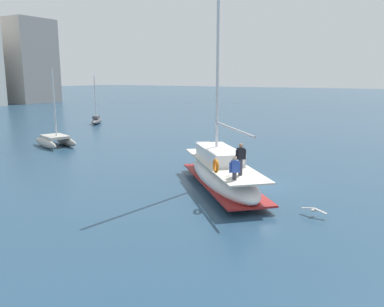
{
  "coord_description": "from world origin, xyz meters",
  "views": [
    {
      "loc": [
        -21.01,
        -8.51,
        6.21
      ],
      "look_at": [
        -1.96,
        3.18,
        1.8
      ],
      "focal_mm": 36.69,
      "sensor_mm": 36.0,
      "label": 1
    }
  ],
  "objects_px": {
    "moored_sloop_far": "(55,140)",
    "seagull": "(314,210)",
    "main_sailboat": "(222,172)",
    "moored_catamaran": "(97,120)"
  },
  "relations": [
    {
      "from": "moored_sloop_far",
      "to": "seagull",
      "type": "xyz_separation_m",
      "value": [
        -6.1,
        -24.66,
        -0.26
      ]
    },
    {
      "from": "main_sailboat",
      "to": "seagull",
      "type": "xyz_separation_m",
      "value": [
        -1.91,
        -5.63,
        -0.6
      ]
    },
    {
      "from": "main_sailboat",
      "to": "moored_sloop_far",
      "type": "distance_m",
      "value": 19.49
    },
    {
      "from": "moored_catamaran",
      "to": "seagull",
      "type": "height_order",
      "value": "moored_catamaran"
    },
    {
      "from": "moored_catamaran",
      "to": "seagull",
      "type": "distance_m",
      "value": 39.67
    },
    {
      "from": "moored_sloop_far",
      "to": "moored_catamaran",
      "type": "relative_size",
      "value": 1.09
    },
    {
      "from": "main_sailboat",
      "to": "seagull",
      "type": "height_order",
      "value": "main_sailboat"
    },
    {
      "from": "moored_sloop_far",
      "to": "moored_catamaran",
      "type": "height_order",
      "value": "moored_sloop_far"
    },
    {
      "from": "main_sailboat",
      "to": "moored_sloop_far",
      "type": "height_order",
      "value": "main_sailboat"
    },
    {
      "from": "moored_catamaran",
      "to": "seagull",
      "type": "xyz_separation_m",
      "value": [
        -20.51,
        -33.95,
        -0.18
      ]
    }
  ]
}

